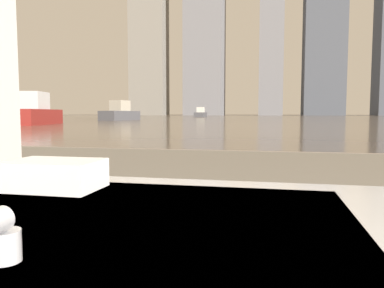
{
  "coord_description": "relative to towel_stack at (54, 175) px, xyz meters",
  "views": [
    {
      "loc": [
        0.51,
        -0.19,
        0.73
      ],
      "look_at": [
        -0.0,
        2.23,
        0.52
      ],
      "focal_mm": 35.0,
      "sensor_mm": 36.0,
      "label": 1
    }
  ],
  "objects": [
    {
      "name": "skyline_tower_3",
      "position": [
        15.36,
        117.27,
        27.96
      ],
      "size": [
        11.46,
        11.94,
        57.04
      ],
      "color": "#4C515B",
      "rests_on": "ground_plane"
    },
    {
      "name": "skyline_tower_2",
      "position": [
        0.26,
        117.27,
        21.23
      ],
      "size": [
        6.97,
        13.44,
        43.58
      ],
      "color": "slate",
      "rests_on": "ground_plane"
    },
    {
      "name": "towel_stack",
      "position": [
        0.0,
        0.0,
        0.0
      ],
      "size": [
        0.25,
        0.17,
        0.08
      ],
      "color": "white",
      "rests_on": "bathtub"
    },
    {
      "name": "harbor_boat_3",
      "position": [
        -12.06,
        66.17,
        0.07
      ],
      "size": [
        1.67,
        4.74,
        1.77
      ],
      "color": "#4C4C51",
      "rests_on": "harbor_water"
    },
    {
      "name": "skyline_tower_0",
      "position": [
        -38.82,
        117.27,
        25.52
      ],
      "size": [
        11.43,
        8.08,
        52.16
      ],
      "color": "gray",
      "rests_on": "ground_plane"
    },
    {
      "name": "harbor_boat_2",
      "position": [
        -33.42,
        45.75,
        0.12
      ],
      "size": [
        2.71,
        5.32,
        1.9
      ],
      "color": "#4C4C51",
      "rests_on": "harbor_water"
    },
    {
      "name": "harbor_water",
      "position": [
        0.07,
        61.27,
        -0.55
      ],
      "size": [
        180.0,
        110.0,
        0.01
      ],
      "color": "gray",
      "rests_on": "ground_plane"
    },
    {
      "name": "harbor_boat_5",
      "position": [
        -13.98,
        19.96,
        0.17
      ],
      "size": [
        3.05,
        5.7,
        2.03
      ],
      "color": "maroon",
      "rests_on": "harbor_water"
    },
    {
      "name": "harbor_boat_1",
      "position": [
        -14.53,
        34.98,
        0.15
      ],
      "size": [
        2.51,
        5.5,
        1.99
      ],
      "color": "#4C4C51",
      "rests_on": "harbor_water"
    }
  ]
}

